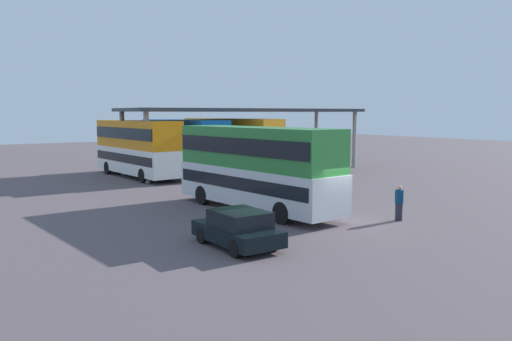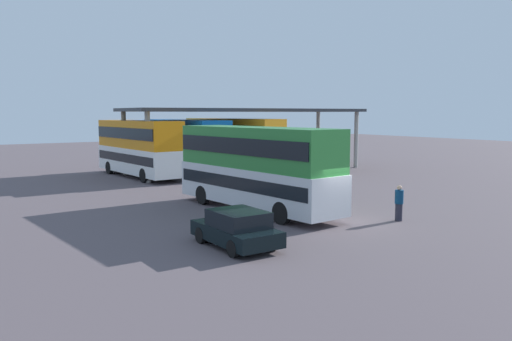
% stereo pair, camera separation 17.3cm
% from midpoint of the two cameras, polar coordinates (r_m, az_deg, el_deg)
% --- Properties ---
extents(ground_plane, '(140.00, 140.00, 0.00)m').
position_cam_midpoint_polar(ground_plane, '(22.44, 8.80, -5.96)').
color(ground_plane, '#574C50').
extents(double_decker_main, '(3.34, 10.28, 4.13)m').
position_cam_midpoint_polar(double_decker_main, '(24.83, -0.22, 0.61)').
color(double_decker_main, silver).
rests_on(double_decker_main, ground_plane).
extents(parked_hatchback, '(1.84, 3.71, 1.35)m').
position_cam_midpoint_polar(parked_hatchback, '(18.32, -2.32, -6.56)').
color(parked_hatchback, black).
rests_on(parked_hatchback, ground_plane).
extents(double_decker_near_canopy, '(3.06, 10.45, 4.25)m').
position_cam_midpoint_polar(double_decker_near_canopy, '(39.14, -13.35, 2.67)').
color(double_decker_near_canopy, white).
rests_on(double_decker_near_canopy, ground_plane).
extents(double_decker_mid_row, '(2.61, 10.96, 4.27)m').
position_cam_midpoint_polar(double_decker_mid_row, '(40.79, -8.31, 2.95)').
color(double_decker_mid_row, silver).
rests_on(double_decker_mid_row, ground_plane).
extents(double_decker_far_right, '(3.95, 10.80, 4.35)m').
position_cam_midpoint_polar(double_decker_far_right, '(42.59, -2.90, 3.20)').
color(double_decker_far_right, white).
rests_on(double_decker_far_right, ground_plane).
extents(depot_canopy, '(20.54, 7.27, 5.17)m').
position_cam_midpoint_polar(depot_canopy, '(42.06, -1.24, 6.55)').
color(depot_canopy, '#33353A').
rests_on(depot_canopy, ground_plane).
extents(pedestrian_waiting, '(0.38, 0.38, 1.61)m').
position_cam_midpoint_polar(pedestrian_waiting, '(23.57, 15.59, -3.54)').
color(pedestrian_waiting, '#262633').
rests_on(pedestrian_waiting, ground_plane).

